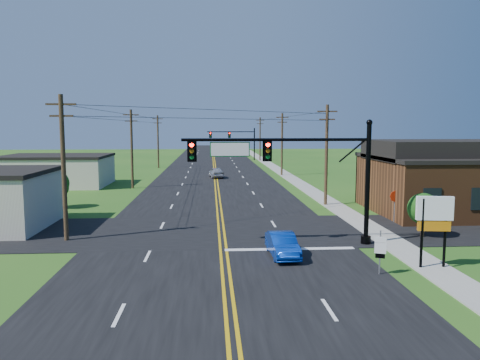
{
  "coord_description": "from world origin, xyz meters",
  "views": [
    {
      "loc": [
        -0.53,
        -19.07,
        7.05
      ],
      "look_at": [
        1.31,
        10.0,
        3.73
      ],
      "focal_mm": 35.0,
      "sensor_mm": 36.0,
      "label": 1
    }
  ],
  "objects": [
    {
      "name": "utility_pole_right_a",
      "position": [
        9.8,
        22.0,
        4.72
      ],
      "size": [
        1.8,
        0.28,
        9.0
      ],
      "color": "#342117",
      "rests_on": "ground"
    },
    {
      "name": "utility_pole_right_b",
      "position": [
        9.8,
        48.0,
        4.72
      ],
      "size": [
        1.8,
        0.28,
        9.0
      ],
      "color": "#342117",
      "rests_on": "ground"
    },
    {
      "name": "shrub_corner",
      "position": [
        13.0,
        9.5,
        1.85
      ],
      "size": [
        2.0,
        2.0,
        2.86
      ],
      "color": "#342117",
      "rests_on": "ground"
    },
    {
      "name": "utility_pole_left_a",
      "position": [
        -9.5,
        10.0,
        4.72
      ],
      "size": [
        1.8,
        0.28,
        9.0
      ],
      "color": "#342117",
      "rests_on": "ground"
    },
    {
      "name": "road_cross",
      "position": [
        0.0,
        12.0,
        0.02
      ],
      "size": [
        70.0,
        10.0,
        0.04
      ],
      "primitive_type": "cube",
      "color": "black",
      "rests_on": "ground"
    },
    {
      "name": "blue_car",
      "position": [
        3.35,
        5.56,
        0.63
      ],
      "size": [
        1.52,
        3.9,
        1.27
      ],
      "primitive_type": "imported",
      "rotation": [
        0.0,
        0.0,
        0.05
      ],
      "color": "#072E99",
      "rests_on": "ground"
    },
    {
      "name": "signal_mast_main",
      "position": [
        4.34,
        8.0,
        4.75
      ],
      "size": [
        11.3,
        0.6,
        7.48
      ],
      "color": "black",
      "rests_on": "ground"
    },
    {
      "name": "utility_pole_left_c",
      "position": [
        -9.5,
        62.0,
        4.72
      ],
      "size": [
        1.8,
        0.28,
        9.0
      ],
      "color": "#342117",
      "rests_on": "ground"
    },
    {
      "name": "tree_left",
      "position": [
        -14.0,
        22.0,
        2.16
      ],
      "size": [
        2.4,
        2.4,
        3.37
      ],
      "color": "#342117",
      "rests_on": "ground"
    },
    {
      "name": "road_main",
      "position": [
        0.0,
        50.0,
        0.02
      ],
      "size": [
        16.0,
        220.0,
        0.04
      ],
      "primitive_type": "cube",
      "color": "black",
      "rests_on": "ground"
    },
    {
      "name": "brick_building",
      "position": [
        20.0,
        18.0,
        2.35
      ],
      "size": [
        14.2,
        11.2,
        4.7
      ],
      "color": "brown",
      "rests_on": "ground"
    },
    {
      "name": "utility_pole_left_b",
      "position": [
        -9.5,
        35.0,
        4.72
      ],
      "size": [
        1.8,
        0.28,
        9.0
      ],
      "color": "#342117",
      "rests_on": "ground"
    },
    {
      "name": "cream_bldg_far",
      "position": [
        -19.0,
        38.0,
        1.86
      ],
      "size": [
        12.2,
        9.2,
        3.7
      ],
      "color": "beige",
      "rests_on": "ground"
    },
    {
      "name": "ground",
      "position": [
        0.0,
        0.0,
        0.0
      ],
      "size": [
        260.0,
        260.0,
        0.0
      ],
      "primitive_type": "plane",
      "color": "#1E4E16",
      "rests_on": "ground"
    },
    {
      "name": "pylon_sign",
      "position": [
        10.5,
        3.0,
        2.66
      ],
      "size": [
        1.79,
        0.46,
        3.64
      ],
      "rotation": [
        0.0,
        0.0,
        -0.12
      ],
      "color": "black",
      "rests_on": "ground"
    },
    {
      "name": "sidewalk",
      "position": [
        10.5,
        40.0,
        0.04
      ],
      "size": [
        2.0,
        160.0,
        0.08
      ],
      "primitive_type": "cube",
      "color": "gray",
      "rests_on": "ground"
    },
    {
      "name": "route_sign",
      "position": [
        7.5,
        2.15,
        1.26
      ],
      "size": [
        0.51,
        0.24,
        2.17
      ],
      "rotation": [
        0.0,
        0.0,
        -0.41
      ],
      "color": "slate",
      "rests_on": "ground"
    },
    {
      "name": "stop_sign",
      "position": [
        13.0,
        14.1,
        1.73
      ],
      "size": [
        0.85,
        0.19,
        2.4
      ],
      "rotation": [
        0.0,
        0.0,
        0.17
      ],
      "color": "slate",
      "rests_on": "ground"
    },
    {
      "name": "distant_car",
      "position": [
        0.25,
        45.45,
        0.72
      ],
      "size": [
        2.28,
        4.45,
        1.45
      ],
      "primitive_type": "imported",
      "rotation": [
        0.0,
        0.0,
        3.28
      ],
      "color": "#AAABAF",
      "rests_on": "ground"
    },
    {
      "name": "tree_right_back",
      "position": [
        16.0,
        26.0,
        2.6
      ],
      "size": [
        3.0,
        3.0,
        4.1
      ],
      "color": "#342117",
      "rests_on": "ground"
    },
    {
      "name": "utility_pole_right_c",
      "position": [
        9.8,
        78.0,
        4.72
      ],
      "size": [
        1.8,
        0.28,
        9.0
      ],
      "color": "#342117",
      "rests_on": "ground"
    },
    {
      "name": "signal_mast_far",
      "position": [
        4.44,
        80.0,
        4.55
      ],
      "size": [
        10.98,
        0.6,
        7.48
      ],
      "color": "black",
      "rests_on": "ground"
    }
  ]
}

